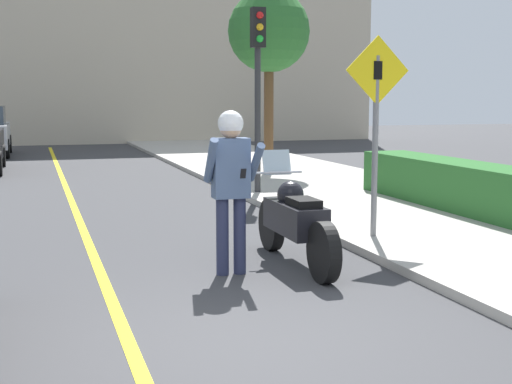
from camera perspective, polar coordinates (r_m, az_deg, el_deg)
The scene contains 10 objects.
ground_plane at distance 5.78m, azimuth -3.68°, elevation -12.40°, with size 80.00×80.00×0.00m, color #38383A.
sidewalk_curb at distance 11.26m, azimuth 15.54°, elevation -2.51°, with size 4.40×44.00×0.11m.
road_center_line at distance 11.47m, azimuth -13.84°, elevation -2.52°, with size 0.12×36.00×0.01m.
building_backdrop at distance 31.45m, azimuth -15.48°, elevation 12.83°, with size 28.00×1.20×9.98m.
motorcycle at distance 8.42m, azimuth 3.12°, elevation -2.38°, with size 0.62×2.40×1.32m.
person_biker at distance 7.86m, azimuth -2.01°, elevation 1.50°, with size 0.59×0.49×1.83m.
crossing_sign at distance 9.64m, azimuth 9.58°, elevation 5.95°, with size 0.91×0.08×2.67m.
traffic_light at distance 14.03m, azimuth 0.16°, elevation 10.16°, with size 0.26×0.30×3.58m.
hedge_row at distance 12.36m, azimuth 16.48°, elevation 0.43°, with size 0.90×5.86×0.78m.
street_tree at distance 17.99m, azimuth 1.04°, elevation 12.64°, with size 2.03×2.03×4.50m.
Camera 1 is at (-1.28, -5.27, 1.97)m, focal length 50.00 mm.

